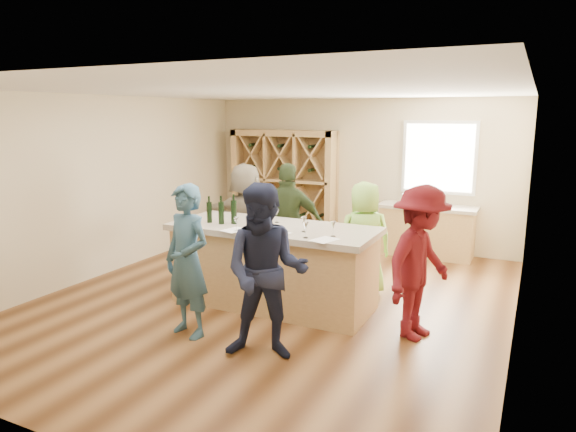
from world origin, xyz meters
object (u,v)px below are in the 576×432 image
at_px(tasting_counter_base, 273,268).
at_px(person_near_left, 187,261).
at_px(person_far_mid, 289,224).
at_px(sink, 417,199).
at_px(person_server, 420,263).
at_px(wine_bottle_a, 209,212).
at_px(wine_bottle_e, 250,215).
at_px(wine_rack, 284,185).
at_px(person_near_right, 266,272).
at_px(wine_bottle_b, 221,213).
at_px(wine_bottle_c, 234,212).
at_px(person_far_right, 364,239).
at_px(person_far_left, 246,219).

bearing_deg(tasting_counter_base, person_near_left, -108.79).
height_order(tasting_counter_base, person_far_mid, person_far_mid).
height_order(tasting_counter_base, person_near_left, person_near_left).
xyz_separation_m(sink, person_server, (0.81, -3.54, -0.14)).
distance_m(wine_bottle_a, wine_bottle_e, 0.64).
xyz_separation_m(wine_rack, person_near_left, (1.13, -4.69, -0.22)).
distance_m(person_near_right, person_server, 1.77).
height_order(tasting_counter_base, wine_bottle_b, wine_bottle_b).
distance_m(wine_bottle_c, person_far_mid, 1.10).
xyz_separation_m(wine_bottle_b, person_far_right, (1.61, 1.13, -0.42)).
height_order(sink, person_far_right, person_far_right).
relative_size(person_near_right, person_far_right, 1.14).
relative_size(wine_bottle_a, person_near_right, 0.15).
distance_m(wine_bottle_a, person_far_mid, 1.30).
height_order(person_near_left, person_near_right, person_near_right).
height_order(wine_bottle_c, person_far_right, person_far_right).
relative_size(sink, person_far_mid, 0.30).
bearing_deg(tasting_counter_base, wine_bottle_b, -163.03).
height_order(wine_bottle_a, person_near_right, person_near_right).
relative_size(wine_bottle_b, person_far_left, 0.17).
bearing_deg(person_server, person_far_mid, 80.86).
bearing_deg(person_server, wine_rack, 61.34).
bearing_deg(person_near_left, tasting_counter_base, 84.35).
bearing_deg(wine_rack, sink, -1.49).
bearing_deg(wine_bottle_a, wine_bottle_b, -2.84).
bearing_deg(wine_rack, person_server, -45.81).
xyz_separation_m(wine_bottle_b, person_near_left, (0.24, -1.06, -0.35)).
bearing_deg(wine_rack, person_far_left, -77.60).
bearing_deg(tasting_counter_base, person_far_right, 44.35).
bearing_deg(person_far_mid, person_near_left, 70.70).
xyz_separation_m(person_near_right, person_server, (1.32, 1.18, -0.04)).
height_order(sink, person_far_left, person_far_left).
relative_size(wine_bottle_c, person_far_left, 0.18).
relative_size(wine_rack, person_near_right, 1.20).
xyz_separation_m(wine_bottle_a, person_server, (2.81, 0.01, -0.34)).
bearing_deg(person_near_right, sink, 65.77).
relative_size(sink, person_far_right, 0.34).
bearing_deg(tasting_counter_base, wine_bottle_a, -167.33).
bearing_deg(person_far_left, person_far_mid, 167.26).
bearing_deg(wine_bottle_e, person_far_mid, 89.06).
bearing_deg(person_far_left, person_far_right, 175.20).
bearing_deg(sink, tasting_counter_base, -108.82).
distance_m(sink, wine_bottle_a, 4.08).
bearing_deg(person_near_right, person_far_right, 64.16).
xyz_separation_m(wine_rack, wine_bottle_b, (0.89, -3.63, 0.13)).
height_order(sink, person_server, person_server).
xyz_separation_m(wine_bottle_b, person_server, (2.62, 0.02, -0.35)).
distance_m(tasting_counter_base, person_near_right, 1.56).
relative_size(person_far_right, person_far_left, 0.91).
distance_m(sink, wine_bottle_e, 3.81).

